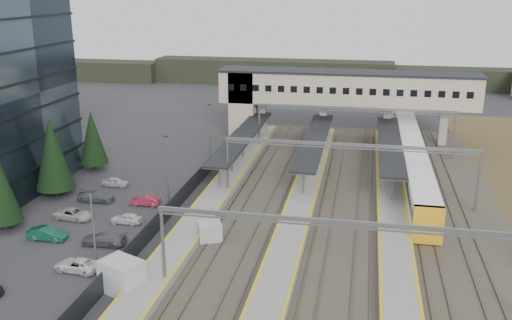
% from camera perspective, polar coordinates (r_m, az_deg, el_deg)
% --- Properties ---
extents(ground, '(220.00, 220.00, 0.00)m').
position_cam_1_polar(ground, '(55.26, -4.27, -8.70)').
color(ground, '#2B2B2D').
rests_on(ground, ground).
extents(car_park, '(10.53, 44.10, 1.30)m').
position_cam_1_polar(car_park, '(54.49, -20.47, -9.51)').
color(car_park, maroon).
rests_on(car_park, ground).
extents(lampposts, '(0.50, 53.25, 8.07)m').
position_cam_1_polar(lampposts, '(57.15, -11.82, -3.42)').
color(lampposts, slate).
rests_on(lampposts, ground).
extents(fence, '(0.08, 90.00, 2.00)m').
position_cam_1_polar(fence, '(61.06, -8.98, -5.26)').
color(fence, '#26282B').
rests_on(fence, ground).
extents(relay_cabin_near, '(3.98, 3.54, 2.73)m').
position_cam_1_polar(relay_cabin_near, '(48.49, -13.25, -11.23)').
color(relay_cabin_near, '#AAAEB0').
rests_on(relay_cabin_near, ground).
extents(relay_cabin_far, '(2.76, 2.57, 2.02)m').
position_cam_1_polar(relay_cabin_far, '(56.04, -4.65, -7.19)').
color(relay_cabin_far, '#AAAEB0').
rests_on(relay_cabin_far, ground).
extents(rail_corridor, '(34.00, 90.00, 0.92)m').
position_cam_1_polar(rail_corridor, '(58.13, 6.02, -7.08)').
color(rail_corridor, '#3E3730').
rests_on(rail_corridor, ground).
extents(canopies, '(23.10, 30.00, 3.28)m').
position_cam_1_polar(canopies, '(77.83, 5.89, 2.04)').
color(canopies, black).
rests_on(canopies, ground).
extents(footbridge, '(40.40, 6.40, 11.20)m').
position_cam_1_polar(footbridge, '(91.52, 7.30, 6.83)').
color(footbridge, '#C6B395').
rests_on(footbridge, ground).
extents(gantries, '(28.40, 62.28, 7.17)m').
position_cam_1_polar(gantries, '(54.02, 8.83, -2.59)').
color(gantries, slate).
rests_on(gantries, ground).
extents(train, '(2.91, 60.88, 3.67)m').
position_cam_1_polar(train, '(85.21, 15.04, 1.58)').
color(train, white).
rests_on(train, ground).
extents(treeline_far, '(170.00, 19.00, 7.00)m').
position_cam_1_polar(treeline_far, '(142.14, 15.23, 7.96)').
color(treeline_far, black).
rests_on(treeline_far, ground).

